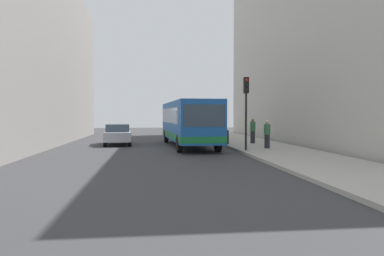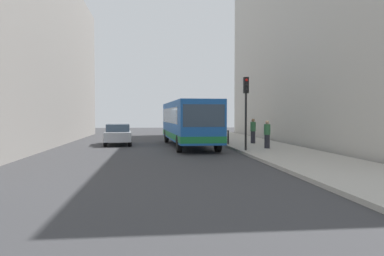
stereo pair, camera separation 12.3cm
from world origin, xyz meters
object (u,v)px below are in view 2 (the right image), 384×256
object	(u,v)px
car_behind_bus	(184,129)
traffic_light	(246,99)
pedestrian_mid_sidewalk	(253,131)
car_beside_bus	(118,134)
pedestrian_near_signal	(267,134)
bollard_farthest	(208,131)
bus	(188,121)
bollard_near	(228,137)
bollard_mid	(220,135)
bollard_far	(214,133)

from	to	relation	value
car_behind_bus	traffic_light	distance (m)	14.45
car_behind_bus	pedestrian_mid_sidewalk	size ratio (longest dim) A/B	2.58
car_beside_bus	pedestrian_near_signal	size ratio (longest dim) A/B	2.73
bollard_farthest	bus	bearing A→B (deg)	-107.59
traffic_light	pedestrian_mid_sidewalk	world-z (taller)	traffic_light
bollard_near	pedestrian_near_signal	world-z (taller)	pedestrian_near_signal
bollard_mid	bollard_far	distance (m)	2.95
bollard_farthest	pedestrian_near_signal	bearing A→B (deg)	-82.06
car_beside_bus	pedestrian_near_signal	distance (m)	10.76
car_beside_bus	bollard_near	distance (m)	7.90
car_beside_bus	car_behind_bus	world-z (taller)	same
pedestrian_mid_sidewalk	bollard_far	bearing A→B (deg)	-136.21
bollard_near	bollard_farthest	xyz separation A→B (m)	(0.00, 8.86, 0.00)
bollard_near	bollard_mid	xyz separation A→B (m)	(0.00, 2.95, 0.00)
car_beside_bus	traffic_light	world-z (taller)	traffic_light
bollard_far	pedestrian_mid_sidewalk	size ratio (longest dim) A/B	0.55
pedestrian_mid_sidewalk	car_beside_bus	bearing A→B (deg)	-76.08
car_behind_bus	pedestrian_near_signal	bearing A→B (deg)	104.82
bollard_mid	bollard_far	world-z (taller)	same
traffic_light	bollard_far	size ratio (longest dim) A/B	4.32
bus	bollard_near	bearing A→B (deg)	168.97
traffic_light	pedestrian_mid_sidewalk	size ratio (longest dim) A/B	2.37
bollard_mid	pedestrian_near_signal	distance (m)	6.40
pedestrian_mid_sidewalk	bus	bearing A→B (deg)	-62.52
pedestrian_mid_sidewalk	traffic_light	bearing A→B (deg)	3.48
car_behind_bus	pedestrian_mid_sidewalk	xyz separation A→B (m)	(4.10, -9.07, 0.23)
bollard_near	pedestrian_mid_sidewalk	size ratio (longest dim) A/B	0.55
bollard_farthest	pedestrian_mid_sidewalk	distance (m)	8.38
car_behind_bus	bollard_far	bearing A→B (deg)	117.58
bus	car_behind_bus	bearing A→B (deg)	-95.92
car_behind_bus	traffic_light	world-z (taller)	traffic_light
bus	bollard_far	bearing A→B (deg)	-118.77
bollard_mid	bollard_farthest	distance (m)	5.90
bollard_far	pedestrian_near_signal	distance (m)	9.28
car_beside_bus	bollard_far	bearing A→B (deg)	-158.87
bus	car_beside_bus	distance (m)	5.32
car_behind_bus	bollard_mid	bearing A→B (deg)	105.96
bus	bollard_mid	bearing A→B (deg)	-139.13
bus	car_beside_bus	size ratio (longest dim) A/B	2.46
bollard_near	traffic_light	bearing A→B (deg)	-88.67
bollard_near	pedestrian_mid_sidewalk	xyz separation A→B (m)	(1.92, 0.71, 0.39)
car_behind_bus	bollard_farthest	bearing A→B (deg)	155.20
bollard_far	bollard_farthest	world-z (taller)	same
bollard_far	pedestrian_near_signal	size ratio (longest dim) A/B	0.57
bollard_mid	pedestrian_mid_sidewalk	xyz separation A→B (m)	(1.92, -2.24, 0.39)
bus	car_behind_bus	distance (m)	9.46
bus	traffic_light	distance (m)	5.61
bollard_farthest	bollard_far	bearing A→B (deg)	-90.00
pedestrian_near_signal	bus	bearing A→B (deg)	156.04
pedestrian_near_signal	car_behind_bus	bearing A→B (deg)	122.09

